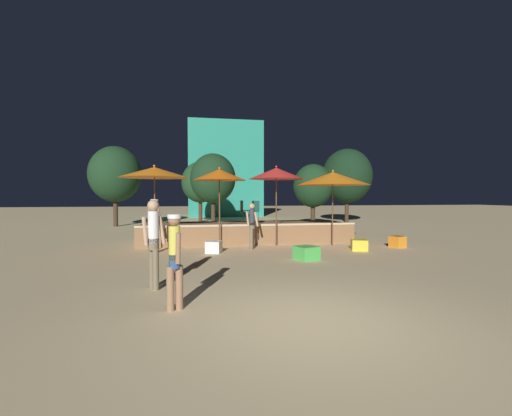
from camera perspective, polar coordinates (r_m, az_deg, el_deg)
The scene contains 24 objects.
ground_plane at distance 5.60m, azimuth 9.31°, elevation -18.33°, with size 120.00×120.00×0.00m, color #D1B784.
wooden_deck at distance 14.90m, azimuth -1.79°, elevation -4.00°, with size 8.75×2.92×0.84m.
patio_umbrella_0 at distance 13.36m, azimuth 3.41°, elevation 5.76°, with size 2.13×2.13×3.12m.
patio_umbrella_1 at distance 12.80m, azimuth -16.58°, elevation 5.70°, with size 2.49×2.49×3.06m.
patio_umbrella_2 at distance 13.01m, azimuth -6.13°, elevation 5.51°, with size 2.01×2.01×3.03m.
patio_umbrella_3 at distance 13.67m, azimuth 12.68°, elevation 4.80°, with size 2.84×2.84×2.95m.
cube_seat_0 at distance 11.83m, azimuth -7.04°, elevation -6.46°, with size 0.62×0.62×0.41m.
cube_seat_1 at distance 12.81m, azimuth 16.82°, elevation -5.92°, with size 0.68×0.68×0.39m.
cube_seat_2 at distance 10.65m, azimuth 8.39°, elevation -7.41°, with size 0.78×0.78×0.41m.
cube_seat_3 at distance 13.81m, azimuth -0.67°, elevation -5.05°, with size 0.63×0.63×0.48m.
cube_seat_4 at distance 14.05m, azimuth 22.52°, elevation -5.21°, with size 0.58×0.58×0.42m.
person_0 at distance 6.01m, azimuth -13.42°, elevation -7.94°, with size 0.28×0.45×1.64m.
person_1 at distance 12.50m, azimuth -0.67°, elevation -2.77°, with size 0.48×0.28×1.67m.
person_2 at distance 7.44m, azimuth -16.70°, elevation -5.02°, with size 0.49×0.32×1.87m.
person_3 at distance 12.13m, azimuth -16.54°, elevation -2.22°, with size 0.48×0.31×1.85m.
bistro_chair_0 at distance 15.44m, azimuth -2.12°, elevation -0.07°, with size 0.45×0.45×0.90m.
bistro_chair_1 at distance 14.38m, azimuth -0.24°, elevation -0.22°, with size 0.48×0.48×0.90m.
frisbee_disc at distance 8.95m, azimuth -13.71°, elevation -10.47°, with size 0.28×0.28×0.03m.
background_tree_0 at distance 26.06m, azimuth 14.93°, elevation 5.18°, with size 3.61×3.61×5.40m.
background_tree_1 at distance 26.01m, azimuth -9.27°, elevation 4.23°, with size 2.78×2.78×4.50m.
background_tree_2 at distance 21.43m, azimuth 9.49°, elevation 3.64°, with size 2.43×2.43×3.91m.
background_tree_3 at distance 23.05m, azimuth -7.18°, elevation 4.89°, with size 3.01×3.01×4.77m.
background_tree_4 at distance 23.53m, azimuth -22.44°, elevation 5.21°, with size 3.21×3.21×5.09m.
distant_building at distance 33.84m, azimuth -5.29°, elevation 6.32°, with size 6.95×4.53×8.97m.
Camera 1 is at (-1.78, -4.94, 1.95)m, focal length 24.00 mm.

